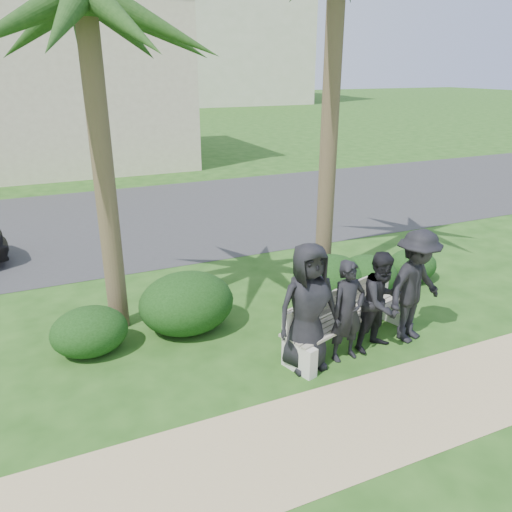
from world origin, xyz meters
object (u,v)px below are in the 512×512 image
(palm_left, at_px, (85,2))
(park_bench, at_px, (349,320))
(man_c, at_px, (381,302))
(man_b, at_px, (348,311))
(man_a, at_px, (308,307))
(man_d, at_px, (415,287))

(palm_left, bearing_deg, park_bench, -32.47)
(man_c, bearing_deg, park_bench, 125.12)
(man_b, relative_size, palm_left, 0.26)
(man_a, distance_m, palm_left, 5.07)
(man_c, bearing_deg, man_a, 167.92)
(man_a, distance_m, man_c, 1.26)
(park_bench, bearing_deg, palm_left, 130.25)
(man_a, bearing_deg, park_bench, 19.54)
(park_bench, xyz_separation_m, palm_left, (-3.17, 2.02, 4.47))
(palm_left, bearing_deg, man_b, -39.41)
(man_b, bearing_deg, palm_left, 136.40)
(man_b, relative_size, man_d, 0.85)
(man_c, bearing_deg, man_d, -10.13)
(park_bench, xyz_separation_m, man_a, (-0.92, -0.29, 0.55))
(park_bench, height_order, man_d, man_d)
(man_d, bearing_deg, park_bench, 146.77)
(man_b, bearing_deg, park_bench, 45.89)
(park_bench, relative_size, man_a, 1.38)
(park_bench, relative_size, palm_left, 0.44)
(park_bench, distance_m, man_d, 1.13)
(man_a, xyz_separation_m, palm_left, (-2.25, 2.31, 3.91))
(man_a, distance_m, man_d, 1.88)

